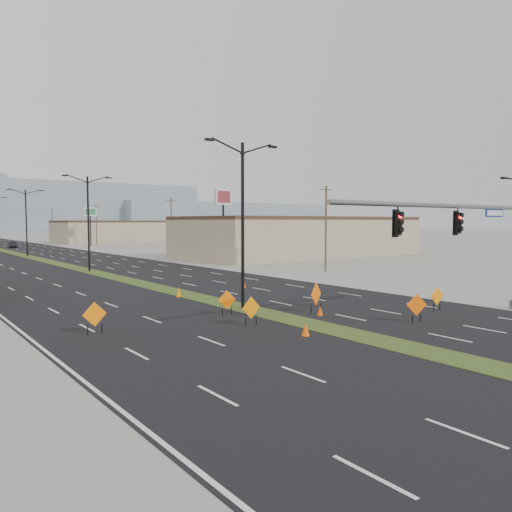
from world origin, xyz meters
TOP-DOWN VIEW (x-y plane):
  - ground at (0.00, 0.00)m, footprint 600.00×600.00m
  - building_se_near at (34.00, 45.00)m, footprint 36.00×18.00m
  - building_se_far at (38.00, 110.00)m, footprint 44.00×16.00m
  - mesa_center at (40.00, 300.00)m, footprint 220.00×50.00m
  - mesa_east at (180.00, 290.00)m, footprint 160.00×50.00m
  - signal_mast at (8.56, 2.00)m, footprint 16.30×0.60m
  - streetlight_0 at (0.00, 12.00)m, footprint 5.15×0.24m
  - streetlight_1 at (0.00, 40.00)m, footprint 5.15×0.24m
  - streetlight_2 at (0.00, 68.00)m, footprint 5.15×0.24m
  - utility_pole_0 at (20.00, 25.00)m, footprint 1.60×0.20m
  - utility_pole_1 at (20.00, 60.00)m, footprint 1.60×0.20m
  - utility_pole_2 at (20.00, 95.00)m, footprint 1.60×0.20m
  - utility_pole_3 at (20.00, 130.00)m, footprint 1.60×0.20m
  - car_mid at (3.47, 96.32)m, footprint 1.81×4.02m
  - construction_sign_0 at (-9.63, 10.46)m, footprint 1.16×0.05m
  - construction_sign_1 at (-2.62, 7.59)m, footprint 1.13×0.10m
  - construction_sign_2 at (-2.00, 10.74)m, footprint 1.04×0.27m
  - construction_sign_3 at (2.52, 8.22)m, footprint 1.25×0.54m
  - construction_sign_4 at (4.74, 3.00)m, footprint 1.07×0.50m
  - construction_sign_5 at (8.65, 4.34)m, footprint 1.08×0.13m
  - cone_0 at (-1.95, 4.25)m, footprint 0.47×0.47m
  - cone_1 at (2.09, 7.44)m, footprint 0.45×0.45m
  - cone_2 at (5.43, 19.52)m, footprint 0.51×0.51m
  - cone_3 at (-0.98, 18.36)m, footprint 0.49×0.49m
  - pole_sign_east_near at (16.58, 39.46)m, footprint 3.01×1.27m
  - pole_sign_east_far at (18.57, 94.58)m, footprint 2.71×0.70m

SIDE VIEW (x-z plane):
  - ground at x=0.00m, z-range 0.00..0.00m
  - cone_1 at x=2.09m, z-range 0.00..0.57m
  - cone_0 at x=-1.95m, z-range 0.00..0.64m
  - cone_2 at x=5.43m, z-range 0.00..0.64m
  - cone_3 at x=-0.98m, z-range 0.00..0.68m
  - car_mid at x=3.47m, z-range 0.00..1.28m
  - construction_sign_2 at x=-2.00m, z-range 0.12..1.53m
  - construction_sign_5 at x=8.65m, z-range 0.12..1.56m
  - construction_sign_1 at x=-2.62m, z-range 0.13..1.63m
  - construction_sign_4 at x=4.74m, z-range 0.13..1.67m
  - construction_sign_0 at x=-9.63m, z-range 0.13..1.67m
  - construction_sign_3 at x=2.52m, z-range 0.16..1.93m
  - building_se_far at x=38.00m, z-range 0.00..5.00m
  - building_se_near at x=34.00m, z-range 0.00..5.50m
  - utility_pole_0 at x=20.00m, z-range 0.17..9.17m
  - utility_pole_1 at x=20.00m, z-range 0.17..9.17m
  - utility_pole_2 at x=20.00m, z-range 0.17..9.17m
  - utility_pole_3 at x=20.00m, z-range 0.17..9.17m
  - signal_mast at x=8.56m, z-range 0.79..8.79m
  - streetlight_0 at x=0.00m, z-range 0.41..10.43m
  - streetlight_1 at x=0.00m, z-range 0.41..10.43m
  - streetlight_2 at x=0.00m, z-range 0.41..10.43m
  - pole_sign_east_far at x=18.57m, z-range 2.53..10.78m
  - pole_sign_east_near at x=16.58m, z-range 2.95..12.30m
  - mesa_east at x=180.00m, z-range 0.00..18.00m
  - mesa_center at x=40.00m, z-range 0.00..28.00m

